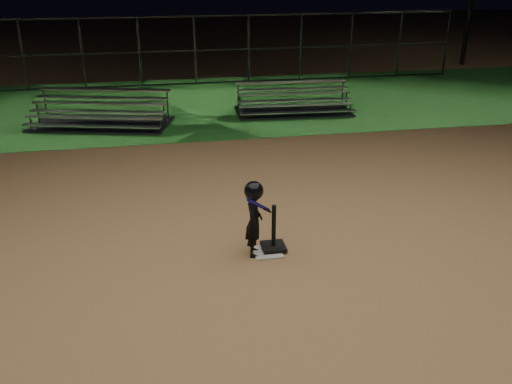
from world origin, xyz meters
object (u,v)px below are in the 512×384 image
Objects in this scene: batting_tee at (274,241)px; bleacher_right at (294,107)px; home_plate at (267,252)px; bleacher_left at (101,119)px; child_batter at (254,217)px.

bleacher_right is (2.47, 8.31, 0.01)m from batting_tee.
bleacher_left is (-3.14, 8.02, 0.18)m from home_plate.
batting_tee is at bearing 35.70° from home_plate.
child_batter is at bearing -105.06° from bleacher_right.
child_batter is at bearing 179.51° from home_plate.
batting_tee reaches higher than home_plate.
batting_tee is (0.12, 0.08, 0.15)m from home_plate.
child_batter is (-0.34, -0.08, 0.50)m from batting_tee.
batting_tee is 0.61m from child_batter.
batting_tee is 0.19× the size of bleacher_left.
home_plate is at bearing -144.30° from batting_tee.
batting_tee is at bearing -52.87° from bleacher_left.
home_plate is at bearing -53.80° from bleacher_left.
bleacher_right is (2.58, 8.40, 0.16)m from home_plate.
bleacher_left reaches higher than bleacher_right.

